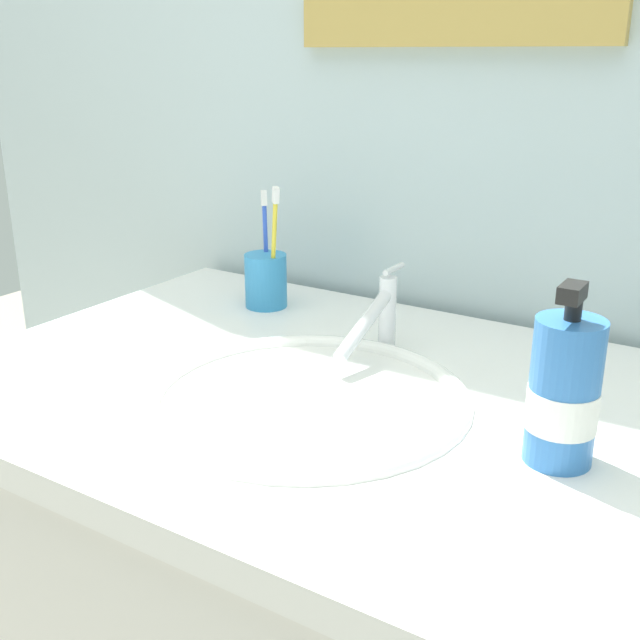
# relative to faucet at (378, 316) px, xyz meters

# --- Properties ---
(tiled_wall_back) EXTENTS (2.14, 0.04, 2.40)m
(tiled_wall_back) POSITION_rel_faucet_xyz_m (-0.01, 0.25, 0.32)
(tiled_wall_back) COLOR silver
(tiled_wall_back) RESTS_ON ground
(sink_basin) EXTENTS (0.39, 0.39, 0.09)m
(sink_basin) POSITION_rel_faucet_xyz_m (0.00, -0.18, -0.08)
(sink_basin) COLOR white
(sink_basin) RESTS_ON vanity_counter
(faucet) EXTENTS (0.02, 0.17, 0.11)m
(faucet) POSITION_rel_faucet_xyz_m (0.00, 0.00, 0.00)
(faucet) COLOR silver
(faucet) RESTS_ON sink_basin
(toothbrush_cup) EXTENTS (0.07, 0.07, 0.09)m
(toothbrush_cup) POSITION_rel_faucet_xyz_m (-0.25, 0.08, -0.01)
(toothbrush_cup) COLOR #338CCC
(toothbrush_cup) RESTS_ON vanity_counter
(toothbrush_yellow) EXTENTS (0.04, 0.03, 0.19)m
(toothbrush_yellow) POSITION_rel_faucet_xyz_m (-0.22, 0.07, 0.06)
(toothbrush_yellow) COLOR yellow
(toothbrush_yellow) RESTS_ON toothbrush_cup
(toothbrush_blue) EXTENTS (0.02, 0.02, 0.18)m
(toothbrush_blue) POSITION_rel_faucet_xyz_m (-0.26, 0.10, 0.05)
(toothbrush_blue) COLOR blue
(toothbrush_blue) RESTS_ON toothbrush_cup
(soap_dispenser) EXTENTS (0.07, 0.07, 0.19)m
(soap_dispenser) POSITION_rel_faucet_xyz_m (0.29, -0.16, 0.02)
(soap_dispenser) COLOR #3372BF
(soap_dispenser) RESTS_ON vanity_counter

